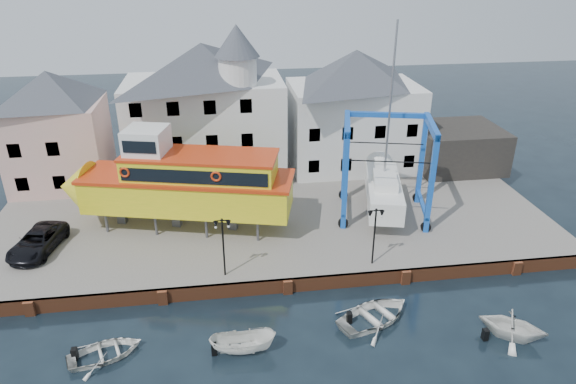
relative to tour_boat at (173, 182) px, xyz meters
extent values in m
plane|color=black|center=(7.45, -8.44, -4.70)|extent=(140.00, 140.00, 0.00)
cube|color=#5E5951|center=(7.45, 2.56, -4.20)|extent=(44.00, 22.00, 1.00)
cube|color=brown|center=(7.45, -8.32, -4.20)|extent=(44.00, 0.25, 1.00)
cube|color=brown|center=(-8.55, -8.49, -4.20)|extent=(0.60, 0.36, 1.00)
cube|color=brown|center=(-0.55, -8.49, -4.20)|extent=(0.60, 0.36, 1.00)
cube|color=brown|center=(7.45, -8.49, -4.20)|extent=(0.60, 0.36, 1.00)
cube|color=brown|center=(15.45, -8.49, -4.20)|extent=(0.60, 0.36, 1.00)
cube|color=brown|center=(23.45, -8.49, -4.20)|extent=(0.60, 0.36, 1.00)
cube|color=#CBA597|center=(-10.55, 9.56, 0.05)|extent=(8.00, 7.00, 7.50)
pyramid|color=#363840|center=(-10.55, 9.56, 5.20)|extent=(8.00, 7.00, 2.80)
cube|color=black|center=(-13.05, 6.10, -2.10)|extent=(1.00, 0.08, 1.20)
cube|color=black|center=(-10.05, 6.10, -2.10)|extent=(1.00, 0.08, 1.20)
cube|color=black|center=(-13.05, 6.10, 0.90)|extent=(1.00, 0.08, 1.20)
cube|color=black|center=(-10.05, 6.10, 0.90)|extent=(1.00, 0.08, 1.20)
cube|color=silver|center=(2.45, 10.06, 0.80)|extent=(14.00, 8.00, 9.00)
pyramid|color=#363840|center=(2.45, 10.06, 6.90)|extent=(14.00, 8.00, 3.20)
cube|color=black|center=(-3.05, 6.10, -2.10)|extent=(1.00, 0.08, 1.20)
cube|color=black|center=(-0.05, 6.10, -2.10)|extent=(1.00, 0.08, 1.20)
cube|color=black|center=(2.95, 6.10, -2.10)|extent=(1.00, 0.08, 1.20)
cube|color=black|center=(5.95, 6.10, -2.10)|extent=(1.00, 0.08, 1.20)
cube|color=black|center=(-3.05, 6.10, 0.90)|extent=(1.00, 0.08, 1.20)
cube|color=black|center=(-0.05, 6.10, 0.90)|extent=(1.00, 0.08, 1.20)
cube|color=black|center=(2.95, 6.10, 0.90)|extent=(1.00, 0.08, 1.20)
cube|color=black|center=(5.95, 6.10, 0.90)|extent=(1.00, 0.08, 1.20)
cube|color=black|center=(-3.05, 6.10, 3.90)|extent=(1.00, 0.08, 1.20)
cube|color=black|center=(-0.05, 6.10, 3.90)|extent=(1.00, 0.08, 1.20)
cube|color=black|center=(2.95, 6.10, 3.90)|extent=(1.00, 0.08, 1.20)
cube|color=black|center=(5.95, 6.10, 3.90)|extent=(1.00, 0.08, 1.20)
cylinder|color=silver|center=(5.45, 7.66, 6.50)|extent=(3.20, 3.20, 2.40)
cone|color=#363840|center=(5.45, 7.66, 9.00)|extent=(3.80, 3.80, 2.60)
cube|color=silver|center=(16.45, 10.56, 0.30)|extent=(12.00, 8.00, 8.00)
pyramid|color=#363840|center=(16.45, 10.56, 5.90)|extent=(12.00, 8.00, 3.20)
cube|color=black|center=(11.95, 6.60, -2.10)|extent=(1.00, 0.08, 1.20)
cube|color=black|center=(14.95, 6.60, -2.10)|extent=(1.00, 0.08, 1.20)
cube|color=black|center=(17.95, 6.60, -2.10)|extent=(1.00, 0.08, 1.20)
cube|color=black|center=(20.95, 6.60, -2.10)|extent=(1.00, 0.08, 1.20)
cube|color=black|center=(11.95, 6.60, 0.90)|extent=(1.00, 0.08, 1.20)
cube|color=black|center=(14.95, 6.60, 0.90)|extent=(1.00, 0.08, 1.20)
cube|color=black|center=(17.95, 6.60, 0.90)|extent=(1.00, 0.08, 1.20)
cube|color=black|center=(20.95, 6.60, 0.90)|extent=(1.00, 0.08, 1.20)
cube|color=black|center=(26.45, 8.56, -1.70)|extent=(8.00, 7.00, 4.00)
cylinder|color=black|center=(3.45, -7.24, -1.70)|extent=(0.12, 0.12, 4.00)
cube|color=black|center=(3.45, -7.24, 0.35)|extent=(0.90, 0.06, 0.06)
sphere|color=black|center=(3.45, -7.24, 0.42)|extent=(0.16, 0.16, 0.16)
cone|color=black|center=(3.05, -7.24, 0.08)|extent=(0.32, 0.32, 0.45)
sphere|color=white|center=(3.05, -7.24, -0.10)|extent=(0.18, 0.18, 0.18)
cone|color=black|center=(3.85, -7.24, 0.08)|extent=(0.32, 0.32, 0.45)
sphere|color=white|center=(3.85, -7.24, -0.10)|extent=(0.18, 0.18, 0.18)
cylinder|color=black|center=(13.45, -7.24, -1.70)|extent=(0.12, 0.12, 4.00)
cube|color=black|center=(13.45, -7.24, 0.35)|extent=(0.90, 0.06, 0.06)
sphere|color=black|center=(13.45, -7.24, 0.42)|extent=(0.16, 0.16, 0.16)
cone|color=black|center=(13.05, -7.24, 0.08)|extent=(0.32, 0.32, 0.45)
sphere|color=white|center=(13.05, -7.24, -0.10)|extent=(0.18, 0.18, 0.18)
cone|color=black|center=(13.85, -7.24, 0.08)|extent=(0.32, 0.32, 0.45)
sphere|color=white|center=(13.85, -7.24, -0.10)|extent=(0.18, 0.18, 0.18)
cylinder|color=#59595E|center=(-5.23, -0.26, -2.87)|extent=(0.24, 0.24, 1.65)
cylinder|color=#59595E|center=(-4.46, 2.73, -2.87)|extent=(0.24, 0.24, 1.65)
cylinder|color=#59595E|center=(-1.49, -1.21, -2.87)|extent=(0.24, 0.24, 1.65)
cylinder|color=#59595E|center=(-0.73, 1.78, -2.87)|extent=(0.24, 0.24, 1.65)
cylinder|color=#59595E|center=(2.25, -2.16, -2.87)|extent=(0.24, 0.24, 1.65)
cylinder|color=#59595E|center=(3.01, 0.83, -2.87)|extent=(0.24, 0.24, 1.65)
cylinder|color=#59595E|center=(5.98, -3.12, -2.87)|extent=(0.24, 0.24, 1.65)
cylinder|color=#59595E|center=(6.75, -0.13, -2.87)|extent=(0.24, 0.24, 1.65)
cube|color=#59595E|center=(-4.31, 1.10, -2.87)|extent=(0.78, 0.70, 1.65)
cube|color=#59595E|center=(-0.04, 0.01, -2.87)|extent=(0.78, 0.70, 1.65)
cube|color=#59595E|center=(4.23, -1.08, -2.87)|extent=(0.78, 0.70, 1.65)
cube|color=yellow|center=(1.03, -0.26, -0.84)|extent=(15.98, 7.87, 2.42)
cone|color=yellow|center=(-7.62, 1.95, -0.84)|extent=(3.38, 4.66, 4.19)
cube|color=red|center=(1.03, -0.26, 0.49)|extent=(16.35, 8.12, 0.24)
cube|color=yellow|center=(2.09, -0.53, 1.26)|extent=(11.60, 6.35, 1.76)
cube|color=black|center=(1.62, -2.38, 1.31)|extent=(10.26, 2.67, 0.99)
cube|color=black|center=(2.56, 1.31, 1.31)|extent=(10.26, 2.67, 0.99)
cube|color=red|center=(2.09, -0.53, 2.24)|extent=(11.84, 6.52, 0.20)
cube|color=white|center=(-1.64, 0.42, 3.14)|extent=(3.48, 3.48, 2.01)
cube|color=black|center=(-2.00, -1.00, 3.23)|extent=(2.35, 0.65, 0.88)
torus|color=red|center=(-3.19, -1.20, 1.48)|extent=(0.79, 0.34, 0.77)
torus|color=red|center=(3.21, -2.83, 1.48)|extent=(0.79, 0.34, 0.77)
cube|color=#134CAA|center=(12.65, -2.09, 0.17)|extent=(0.47, 0.47, 7.74)
cylinder|color=black|center=(12.65, -2.09, -3.31)|extent=(0.82, 0.45, 0.77)
cube|color=#134CAA|center=(13.85, 2.90, 0.17)|extent=(0.47, 0.47, 7.74)
cylinder|color=black|center=(13.85, 2.90, -3.31)|extent=(0.82, 0.45, 0.77)
cube|color=#134CAA|center=(18.72, -3.56, 0.17)|extent=(0.47, 0.47, 7.74)
cylinder|color=black|center=(18.72, -3.56, -3.31)|extent=(0.82, 0.45, 0.77)
cube|color=#134CAA|center=(19.93, 1.44, 0.17)|extent=(0.47, 0.47, 7.74)
cylinder|color=black|center=(19.93, 1.44, -3.31)|extent=(0.82, 0.45, 0.77)
cube|color=#134CAA|center=(13.25, 0.40, 3.85)|extent=(1.67, 5.47, 0.54)
cube|color=#134CAA|center=(13.25, 0.40, -2.59)|extent=(1.56, 5.44, 0.23)
cube|color=#134CAA|center=(19.32, -1.06, 3.85)|extent=(1.67, 5.47, 0.54)
cube|color=#134CAA|center=(19.32, -1.06, -2.59)|extent=(1.56, 5.44, 0.23)
cube|color=#134CAA|center=(16.89, 2.17, 3.85)|extent=(6.54, 1.93, 0.39)
cube|color=white|center=(16.29, -0.33, -1.71)|extent=(4.42, 8.66, 1.77)
cone|color=white|center=(17.44, 4.46, -1.71)|extent=(2.89, 2.32, 2.54)
cube|color=#59595E|center=(16.29, -0.33, -2.98)|extent=(0.73, 2.00, 0.77)
cube|color=white|center=(16.16, -0.87, -0.49)|extent=(2.50, 3.64, 0.66)
cylinder|color=#99999E|center=(16.42, 0.21, 5.26)|extent=(0.19, 0.19, 12.16)
cube|color=black|center=(15.82, -2.26, 1.67)|extent=(5.89, 1.53, 0.05)
cube|color=black|center=(16.75, 1.61, 1.67)|extent=(5.89, 1.53, 0.05)
imported|color=black|center=(-9.57, -2.40, -2.95)|extent=(3.52, 5.78, 1.50)
imported|color=white|center=(4.23, -13.51, -4.70)|extent=(3.78, 1.59, 1.43)
imported|color=white|center=(12.32, -11.92, -4.70)|extent=(6.04, 5.35, 1.03)
imported|color=white|center=(19.69, -14.47, -4.70)|extent=(4.88, 4.74, 1.96)
imported|color=white|center=(-3.33, -12.84, -4.70)|extent=(4.71, 4.01, 0.83)
camera|label=1|loc=(3.66, -35.82, 15.67)|focal=32.00mm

